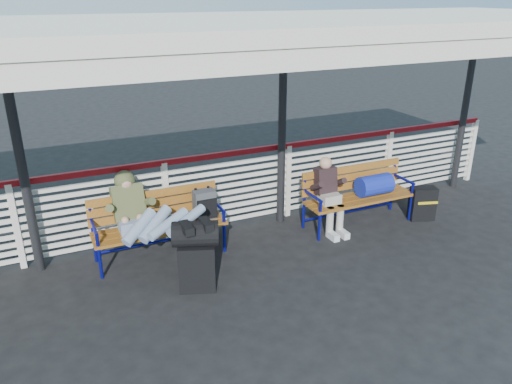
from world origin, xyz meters
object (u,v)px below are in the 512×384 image
bench_right (365,188)px  suitcase_side (422,203)px  luggage_stack (196,253)px  bench_left (170,215)px  companion_person (329,194)px  traveler_man (153,219)px

bench_right → suitcase_side: 1.03m
luggage_stack → bench_left: size_ratio=0.51×
companion_person → luggage_stack: bearing=-162.8°
traveler_man → luggage_stack: bearing=-63.3°
traveler_man → companion_person: traveler_man is taller
bench_left → bench_right: 3.07m
bench_right → luggage_stack: bearing=-166.2°
bench_left → luggage_stack: bearing=-88.1°
traveler_man → suitcase_side: (4.30, -0.25, -0.47)m
luggage_stack → bench_right: 3.11m
bench_left → bench_right: same height
suitcase_side → traveler_man: bearing=-165.8°
bench_left → companion_person: 2.40m
luggage_stack → traveler_man: bearing=136.9°
bench_left → companion_person: size_ratio=1.57×
luggage_stack → companion_person: (2.35, 0.73, 0.10)m
luggage_stack → companion_person: 2.46m
companion_person → traveler_man: bearing=-179.1°
traveler_man → bench_right: bearing=0.9°
luggage_stack → companion_person: companion_person is taller
bench_left → suitcase_side: bearing=-8.6°
bench_left → bench_right: (3.05, -0.30, 0.01)m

